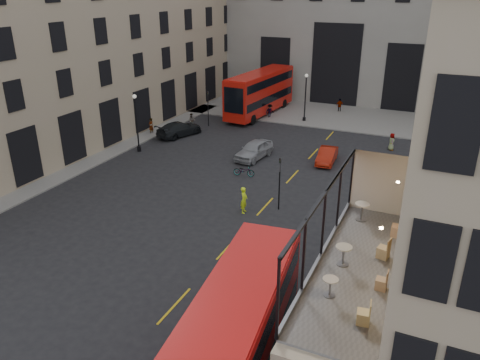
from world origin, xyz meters
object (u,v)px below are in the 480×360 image
at_px(car_c, 179,129).
at_px(bicycle, 244,171).
at_px(car_b, 327,156).
at_px(cafe_table_mid, 344,253).
at_px(pedestrian_e, 151,126).
at_px(traffic_light_far, 208,104).
at_px(bus_near, 230,350).
at_px(pedestrian_d, 392,142).
at_px(pedestrian_c, 340,106).
at_px(cafe_table_near, 330,284).
at_px(cafe_chair_b, 382,283).
at_px(cyclist, 244,200).
at_px(car_a, 254,150).
at_px(cafe_table_far, 362,209).
at_px(street_lamp_a, 137,126).
at_px(traffic_light_near, 280,177).
at_px(cafe_chair_c, 384,252).
at_px(pedestrian_a, 192,120).
at_px(cafe_chair_a, 364,317).
at_px(cafe_chair_d, 397,230).
at_px(pedestrian_b, 270,111).
at_px(street_lamp_b, 305,101).
at_px(bus_far, 260,91).

xyz_separation_m(car_c, bicycle, (10.38, -7.09, -0.27)).
distance_m(car_b, cafe_table_mid, 23.69).
bearing_deg(pedestrian_e, bicycle, 72.24).
xyz_separation_m(traffic_light_far, bus_near, (17.97, -32.02, 0.16)).
distance_m(pedestrian_d, pedestrian_e, 23.86).
distance_m(car_b, pedestrian_e, 18.69).
relative_size(pedestrian_c, cafe_table_near, 2.43).
bearing_deg(cafe_chair_b, cyclist, 131.86).
relative_size(car_a, cafe_chair_b, 5.98).
bearing_deg(pedestrian_c, car_a, 46.86).
distance_m(traffic_light_far, cafe_table_far, 32.00).
bearing_deg(cafe_table_mid, pedestrian_e, 137.18).
distance_m(street_lamp_a, bicycle, 11.62).
relative_size(cyclist, cafe_chair_b, 2.41).
xyz_separation_m(traffic_light_near, cafe_chair_c, (8.21, -10.98, 2.44)).
xyz_separation_m(pedestrian_a, cafe_table_far, (22.19, -22.97, 4.38)).
xyz_separation_m(cafe_chair_a, cafe_chair_d, (0.24, 6.15, 0.03)).
height_order(traffic_light_near, cyclist, traffic_light_near).
xyz_separation_m(car_a, pedestrian_d, (10.84, 7.36, 0.02)).
distance_m(bus_near, cafe_chair_d, 8.64).
bearing_deg(car_a, car_c, 170.21).
relative_size(pedestrian_c, pedestrian_d, 1.03).
bearing_deg(pedestrian_b, pedestrian_a, 172.19).
distance_m(bus_near, cafe_chair_c, 6.97).
distance_m(bicycle, cafe_table_near, 22.47).
relative_size(street_lamp_b, bus_near, 0.45).
height_order(street_lamp_b, bicycle, street_lamp_b).
bearing_deg(bus_near, car_b, 97.13).
xyz_separation_m(street_lamp_b, cafe_chair_c, (13.21, -32.98, 2.47)).
relative_size(street_lamp_a, cafe_table_near, 7.81).
bearing_deg(bicycle, cafe_table_far, -145.48).
distance_m(street_lamp_a, bus_near, 29.73).
bearing_deg(cafe_table_far, pedestrian_c, 104.32).
distance_m(traffic_light_near, pedestrian_d, 17.00).
height_order(traffic_light_far, car_b, traffic_light_far).
height_order(pedestrian_d, cafe_chair_c, cafe_chair_c).
bearing_deg(street_lamp_b, cyclist, -82.70).
bearing_deg(pedestrian_c, cafe_chair_a, 70.29).
bearing_deg(bus_far, traffic_light_far, -115.39).
distance_m(street_lamp_a, cafe_table_near, 30.67).
xyz_separation_m(traffic_light_far, cafe_table_mid, (20.88, -28.12, 2.70)).
xyz_separation_m(pedestrian_d, cafe_table_mid, (1.58, -28.19, 4.31)).
height_order(street_lamp_a, pedestrian_e, street_lamp_a).
distance_m(bus_far, cafe_table_near, 41.14).
relative_size(bus_near, bicycle, 6.68).
relative_size(bus_near, cafe_chair_c, 13.60).
bearing_deg(bus_far, pedestrian_c, 29.73).
bearing_deg(bus_near, pedestrian_b, 109.04).
bearing_deg(cafe_chair_b, traffic_light_near, 122.88).
bearing_deg(car_c, cafe_table_far, 156.11).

